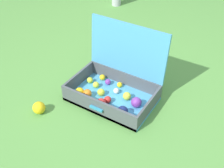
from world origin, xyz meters
name	(u,v)px	position (x,y,z in m)	size (l,w,h in m)	color
ground_plane	(117,107)	(0.00, 0.00, 0.00)	(16.00, 16.00, 0.00)	#569342
open_suitcase	(115,84)	(-0.09, 0.11, 0.12)	(0.67, 0.50, 0.57)	#4799C6
stray_ball_on_grass	(39,108)	(-0.48, -0.36, 0.05)	(0.10, 0.10, 0.10)	yellow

